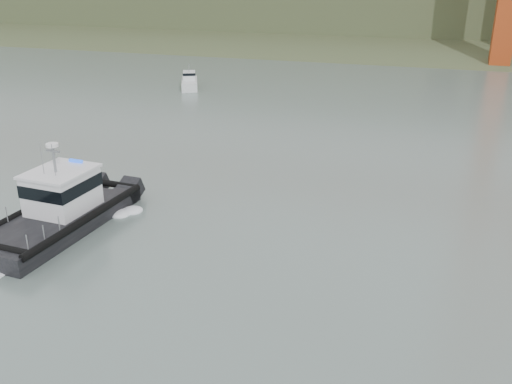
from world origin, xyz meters
TOP-DOWN VIEW (x-y plane):
  - ground at (0.00, 0.00)m, footprint 400.00×400.00m
  - patrol_boat at (-10.83, 5.66)m, footprint 4.76×11.43m
  - motorboat at (-20.63, 46.16)m, footprint 4.10×6.06m

SIDE VIEW (x-z plane):
  - ground at x=0.00m, z-range 0.00..0.00m
  - motorboat at x=-20.63m, z-range -0.80..2.38m
  - patrol_boat at x=-10.83m, z-range -1.36..4.08m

